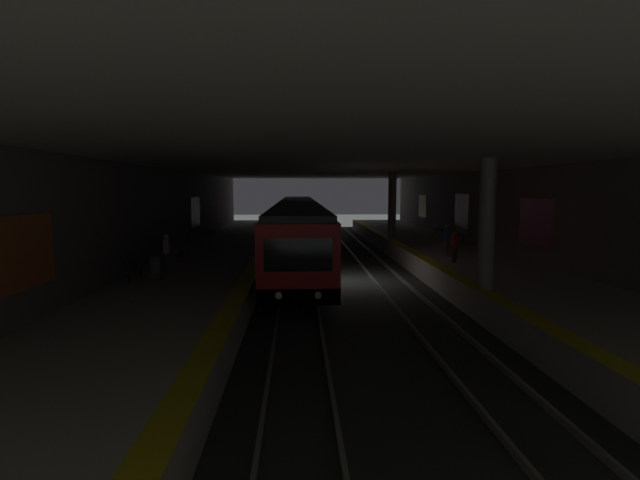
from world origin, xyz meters
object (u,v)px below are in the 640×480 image
pillar_far (392,206)px  bench_left_mid (441,228)px  person_walking_mid (446,238)px  backpack_on_floor (181,254)px  person_standing_far (454,245)px  trash_bin (156,267)px  metro_train (298,224)px  bench_left_near (461,234)px  suitcase_rolling (455,252)px  person_waiting_near (167,251)px  pillar_near (487,224)px  bench_right_far (211,229)px  bench_right_mid (133,267)px

pillar_far → bench_left_mid: bearing=-59.8°
person_walking_mid → backpack_on_floor: size_ratio=4.17×
person_standing_far → trash_bin: person_standing_far is taller
person_walking_mid → pillar_far: bearing=8.8°
metro_train → trash_bin: (-15.65, 5.60, -0.55)m
bench_left_near → backpack_on_floor: size_ratio=4.25×
metro_train → backpack_on_floor: (-10.07, 5.96, -0.78)m
person_walking_mid → suitcase_rolling: bearing=-174.7°
person_waiting_near → person_walking_mid: bearing=-71.0°
person_waiting_near → pillar_far: bearing=-43.2°
person_waiting_near → backpack_on_floor: size_ratio=4.01×
backpack_on_floor → trash_bin: trash_bin is taller
person_waiting_near → person_walking_mid: size_ratio=0.96×
metro_train → person_standing_far: metro_train is taller
pillar_far → bench_left_mid: 5.15m
pillar_near → bench_right_far: (18.94, 12.88, -1.75)m
metro_train → pillar_far: bearing=-101.6°
person_waiting_near → backpack_on_floor: 4.22m
pillar_near → person_walking_mid: bearing=-8.5°
bench_right_mid → suitcase_rolling: size_ratio=1.97×
pillar_near → metro_train: (18.23, 6.55, -1.30)m
person_waiting_near → trash_bin: (-1.44, 0.07, -0.44)m
pillar_near → bench_right_mid: size_ratio=2.68×
pillar_far → backpack_on_floor: 15.39m
pillar_far → bench_right_far: bearing=80.9°
pillar_near → metro_train: pillar_near is taller
metro_train → backpack_on_floor: bearing=149.4°
pillar_near → person_waiting_near: (4.01, 12.08, -1.41)m
pillar_near → person_walking_mid: 8.82m
pillar_near → person_standing_far: size_ratio=2.99×
metro_train → person_waiting_near: bearing=158.7°
person_waiting_near → person_standing_far: bearing=-81.0°
bench_left_mid → suitcase_rolling: suitcase_rolling is taller
pillar_near → trash_bin: size_ratio=5.35×
metro_train → suitcase_rolling: size_ratio=44.13×
pillar_near → bench_left_mid: bearing=-12.2°
suitcase_rolling → trash_bin: bearing=109.8°
pillar_near → bench_left_mid: pillar_near is taller
person_waiting_near → person_standing_far: (2.06, -12.97, -0.05)m
bench_right_far → pillar_far: bearing=-99.1°
pillar_near → bench_right_far: pillar_near is taller
metro_train → bench_left_mid: 10.80m
pillar_far → pillar_near: bearing=180.0°
bench_left_mid → backpack_on_floor: bench_left_mid is taller
person_walking_mid → trash_bin: bearing=114.2°
metro_train → suitcase_rolling: metro_train is taller
metro_train → person_waiting_near: 15.25m
pillar_near → pillar_far: (16.88, 0.00, 0.00)m
pillar_near → bench_right_mid: pillar_near is taller
person_walking_mid → backpack_on_floor: 13.82m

